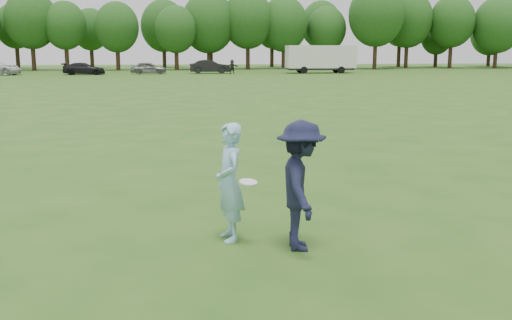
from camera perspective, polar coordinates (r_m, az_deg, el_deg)
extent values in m
plane|color=#255016|center=(9.57, -0.14, -7.05)|extent=(200.00, 200.00, 0.00)
imported|color=#92C8E1|center=(9.07, -2.54, -2.14)|extent=(0.54, 0.72, 1.81)
imported|color=#171A34|center=(8.68, 4.30, -2.44)|extent=(0.81, 1.28, 1.90)
imported|color=#242424|center=(68.53, -2.29, 8.86)|extent=(1.56, 0.77, 1.61)
imported|color=black|center=(69.08, -16.07, 8.35)|extent=(4.62, 2.06, 1.32)
imported|color=slate|center=(69.50, -10.19, 8.63)|extent=(4.07, 1.79, 1.36)
imported|color=black|center=(70.16, -4.42, 8.85)|extent=(4.74, 1.75, 1.55)
cone|color=#F2530C|center=(60.99, 17.32, 7.56)|extent=(0.28, 0.28, 0.30)
cylinder|color=white|center=(8.78, -0.74, -2.14)|extent=(0.27, 0.27, 0.08)
cube|color=white|center=(71.27, 6.16, 9.76)|extent=(8.00, 2.50, 2.60)
cube|color=black|center=(71.30, 6.14, 8.63)|extent=(7.60, 2.30, 0.25)
cylinder|color=black|center=(69.61, 4.59, 8.53)|extent=(0.80, 0.25, 0.80)
cylinder|color=black|center=(72.06, 4.19, 8.61)|extent=(0.80, 0.25, 0.80)
cylinder|color=black|center=(70.63, 8.13, 8.49)|extent=(0.80, 0.25, 0.80)
cylinder|color=black|center=(73.05, 7.61, 8.57)|extent=(0.80, 0.25, 0.80)
cube|color=#333333|center=(70.43, 2.61, 8.70)|extent=(1.20, 0.15, 0.12)
cylinder|color=#332114|center=(84.72, -20.44, 9.26)|extent=(0.56, 0.56, 3.71)
ellipsoid|color=#1D4115|center=(84.79, -20.65, 12.42)|extent=(6.68, 6.68, 7.68)
cylinder|color=#332114|center=(83.47, -17.57, 9.33)|extent=(0.56, 0.56, 3.46)
ellipsoid|color=#1D4115|center=(83.51, -17.72, 12.11)|extent=(5.49, 5.49, 6.31)
cylinder|color=#332114|center=(82.42, -13.01, 9.43)|extent=(0.56, 0.56, 3.14)
ellipsoid|color=#1D4115|center=(82.46, -13.13, 12.23)|extent=(5.78, 5.78, 6.64)
cylinder|color=#332114|center=(81.76, -7.57, 9.55)|extent=(0.56, 0.56, 3.01)
ellipsoid|color=#1D4115|center=(81.78, -7.64, 12.24)|extent=(5.46, 5.46, 6.28)
cylinder|color=#332114|center=(84.23, -4.50, 9.71)|extent=(0.56, 0.56, 3.23)
ellipsoid|color=#1D4115|center=(84.29, -4.55, 12.92)|extent=(7.29, 7.29, 8.38)
cylinder|color=#332114|center=(84.55, -0.78, 9.93)|extent=(0.56, 0.56, 3.77)
ellipsoid|color=#1D4115|center=(84.63, -0.79, 13.21)|extent=(6.95, 6.95, 8.00)
cylinder|color=#332114|center=(85.85, 2.63, 9.79)|extent=(0.56, 0.56, 3.33)
ellipsoid|color=#1D4115|center=(85.90, 2.66, 12.80)|extent=(6.71, 6.71, 7.71)
cylinder|color=#332114|center=(87.36, 6.68, 9.70)|extent=(0.56, 0.56, 3.22)
ellipsoid|color=#1D4115|center=(87.39, 6.74, 12.30)|extent=(5.54, 5.54, 6.37)
cylinder|color=#332114|center=(86.24, 11.26, 9.87)|extent=(0.56, 0.56, 4.15)
ellipsoid|color=#1D4115|center=(86.35, 11.39, 13.39)|extent=(7.59, 7.59, 8.73)
cylinder|color=#332114|center=(91.54, 14.11, 9.73)|extent=(0.56, 0.56, 3.95)
ellipsoid|color=#1D4115|center=(91.62, 14.25, 12.86)|extent=(7.16, 7.16, 8.24)
cylinder|color=#332114|center=(92.65, 18.01, 9.52)|extent=(0.56, 0.56, 3.90)
ellipsoid|color=#1D4115|center=(92.73, 18.18, 12.43)|extent=(6.49, 6.49, 7.46)
cylinder|color=#332114|center=(94.40, 21.83, 9.07)|extent=(0.56, 0.56, 3.16)
ellipsoid|color=#1D4115|center=(94.45, 22.02, 11.83)|extent=(6.99, 6.99, 8.04)
cylinder|color=#332114|center=(93.35, -21.76, 9.21)|extent=(0.56, 0.56, 3.61)
ellipsoid|color=#1D4115|center=(93.40, -21.94, 11.76)|extent=(5.58, 5.58, 6.42)
cylinder|color=#332114|center=(91.88, -15.36, 9.47)|extent=(0.56, 0.56, 3.29)
ellipsoid|color=#1D4115|center=(91.91, -15.48, 11.90)|extent=(5.30, 5.30, 6.09)
cylinder|color=#332114|center=(92.48, -8.72, 9.72)|extent=(0.56, 0.56, 3.28)
ellipsoid|color=#1D4115|center=(92.53, -8.80, 12.52)|extent=(6.78, 6.78, 7.79)
cylinder|color=#332114|center=(91.02, -4.31, 9.75)|extent=(0.56, 0.56, 3.11)
ellipsoid|color=#1D4115|center=(91.05, -4.34, 12.16)|extent=(5.34, 5.34, 6.14)
cylinder|color=#332114|center=(93.37, 1.52, 9.91)|extent=(0.56, 0.56, 3.50)
ellipsoid|color=#1D4115|center=(93.40, 1.53, 12.24)|extent=(4.82, 4.82, 5.54)
cylinder|color=#332114|center=(95.43, 6.16, 9.96)|extent=(0.56, 0.56, 3.80)
ellipsoid|color=#1D4115|center=(95.49, 6.22, 12.72)|extent=(6.34, 6.34, 7.29)
cylinder|color=#332114|center=(97.24, 13.44, 9.76)|extent=(0.56, 0.56, 3.84)
ellipsoid|color=#1D4115|center=(97.28, 13.54, 12.16)|extent=(5.09, 5.09, 5.86)
cylinder|color=#332114|center=(98.24, 16.73, 9.24)|extent=(0.56, 0.56, 2.58)
ellipsoid|color=#1D4115|center=(98.24, 16.83, 11.19)|extent=(4.86, 4.86, 5.59)
cylinder|color=#332114|center=(103.67, 21.26, 9.03)|extent=(0.56, 0.56, 2.62)
ellipsoid|color=#1D4115|center=(103.68, 21.41, 11.19)|extent=(6.11, 6.11, 7.02)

